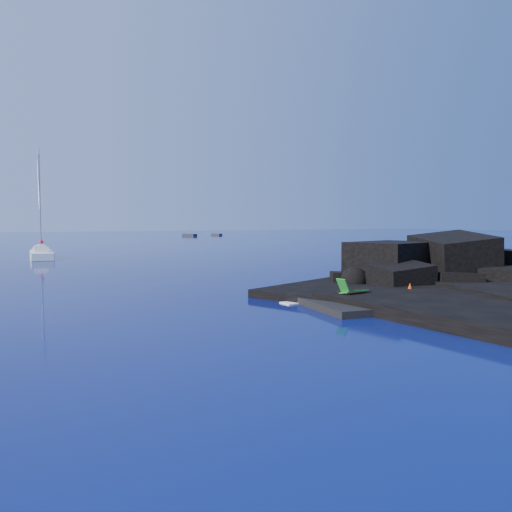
{
  "coord_description": "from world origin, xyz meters",
  "views": [
    {
      "loc": [
        -13.16,
        -19.68,
        4.33
      ],
      "look_at": [
        1.86,
        10.12,
        2.0
      ],
      "focal_mm": 35.0,
      "sensor_mm": 36.0,
      "label": 1
    }
  ],
  "objects_px": {
    "marker_cone": "(410,288)",
    "sunbather": "(366,293)",
    "sailboat": "(42,258)",
    "distant_boat_b": "(217,235)",
    "deck_chair": "(354,287)",
    "distant_boat_a": "(189,236)"
  },
  "relations": [
    {
      "from": "sunbather",
      "to": "distant_boat_b",
      "type": "height_order",
      "value": "sunbather"
    },
    {
      "from": "deck_chair",
      "to": "sunbather",
      "type": "distance_m",
      "value": 1.4
    },
    {
      "from": "marker_cone",
      "to": "distant_boat_a",
      "type": "xyz_separation_m",
      "value": [
        28.2,
        117.91,
        -0.65
      ]
    },
    {
      "from": "sunbather",
      "to": "distant_boat_b",
      "type": "bearing_deg",
      "value": 76.42
    },
    {
      "from": "sailboat",
      "to": "sunbather",
      "type": "relative_size",
      "value": 7.25
    },
    {
      "from": "sunbather",
      "to": "sailboat",
      "type": "bearing_deg",
      "value": 112.79
    },
    {
      "from": "sunbather",
      "to": "distant_boat_a",
      "type": "bearing_deg",
      "value": 80.35
    },
    {
      "from": "sailboat",
      "to": "deck_chair",
      "type": "relative_size",
      "value": 6.97
    },
    {
      "from": "sunbather",
      "to": "distant_boat_a",
      "type": "xyz_separation_m",
      "value": [
        30.83,
        117.41,
        -0.52
      ]
    },
    {
      "from": "deck_chair",
      "to": "distant_boat_b",
      "type": "bearing_deg",
      "value": 62.98
    },
    {
      "from": "distant_boat_b",
      "to": "sailboat",
      "type": "bearing_deg",
      "value": -141.35
    },
    {
      "from": "sailboat",
      "to": "marker_cone",
      "type": "height_order",
      "value": "sailboat"
    },
    {
      "from": "sailboat",
      "to": "sunbather",
      "type": "distance_m",
      "value": 44.21
    },
    {
      "from": "sunbather",
      "to": "marker_cone",
      "type": "relative_size",
      "value": 2.79
    },
    {
      "from": "sunbather",
      "to": "deck_chair",
      "type": "bearing_deg",
      "value": -151.4
    },
    {
      "from": "sailboat",
      "to": "distant_boat_a",
      "type": "distance_m",
      "value": 87.36
    },
    {
      "from": "marker_cone",
      "to": "sunbather",
      "type": "bearing_deg",
      "value": 169.27
    },
    {
      "from": "deck_chair",
      "to": "distant_boat_a",
      "type": "bearing_deg",
      "value": 66.87
    },
    {
      "from": "deck_chair",
      "to": "sunbather",
      "type": "bearing_deg",
      "value": 15.61
    },
    {
      "from": "distant_boat_a",
      "to": "sunbather",
      "type": "bearing_deg",
      "value": -128.39
    },
    {
      "from": "marker_cone",
      "to": "distant_boat_b",
      "type": "distance_m",
      "value": 127.62
    },
    {
      "from": "sailboat",
      "to": "deck_chair",
      "type": "xyz_separation_m",
      "value": [
        12.23,
        -42.64,
        0.95
      ]
    }
  ]
}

